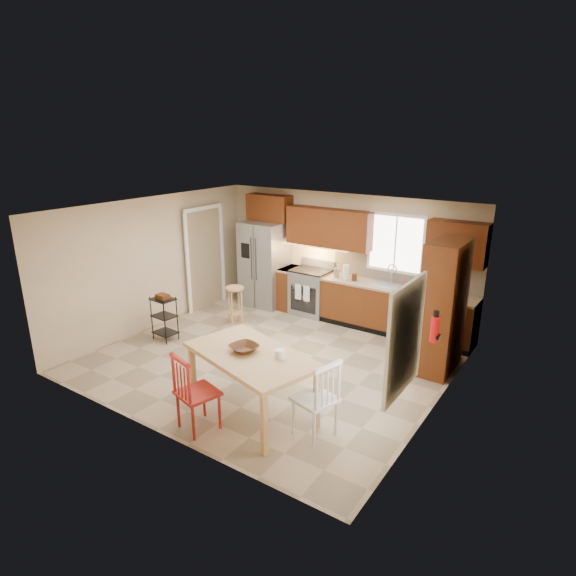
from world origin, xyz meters
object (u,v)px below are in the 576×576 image
(soap_bottle, at_px, (405,285))
(chair_red, at_px, (198,391))
(utility_cart, at_px, (164,318))
(pantry, at_px, (443,307))
(table_jar, at_px, (280,356))
(fire_extinguisher, at_px, (435,329))
(refrigerator, at_px, (265,264))
(dining_table, at_px, (252,384))
(range_stove, at_px, (311,292))
(table_bowl, at_px, (244,352))
(bar_stool, at_px, (235,305))
(chair_white, at_px, (315,397))

(soap_bottle, height_order, chair_red, soap_bottle)
(utility_cart, bearing_deg, pantry, 24.26)
(pantry, distance_m, table_jar, 2.87)
(soap_bottle, distance_m, table_jar, 3.48)
(pantry, relative_size, chair_red, 2.00)
(soap_bottle, xyz_separation_m, fire_extinguisher, (1.15, -1.95, 0.10))
(refrigerator, bearing_deg, utility_cart, -97.96)
(pantry, height_order, dining_table, pantry)
(range_stove, bearing_deg, table_bowl, -71.97)
(range_stove, bearing_deg, chair_red, -77.53)
(refrigerator, bearing_deg, pantry, -12.62)
(range_stove, relative_size, table_jar, 5.28)
(fire_extinguisher, distance_m, chair_red, 3.24)
(bar_stool, bearing_deg, refrigerator, 76.45)
(soap_bottle, distance_m, bar_stool, 3.29)
(dining_table, distance_m, chair_red, 0.74)
(refrigerator, bearing_deg, soap_bottle, -0.45)
(dining_table, height_order, chair_white, chair_white)
(table_jar, bearing_deg, chair_red, -134.20)
(refrigerator, height_order, range_stove, refrigerator)
(dining_table, bearing_deg, chair_white, 18.44)
(fire_extinguisher, xyz_separation_m, chair_white, (-0.93, -1.58, -0.58))
(fire_extinguisher, xyz_separation_m, chair_red, (-2.23, -2.28, -0.58))
(soap_bottle, relative_size, fire_extinguisher, 0.53)
(chair_red, relative_size, table_jar, 6.02)
(range_stove, relative_size, pantry, 0.44)
(chair_red, bearing_deg, bar_stool, 137.84)
(soap_bottle, xyz_separation_m, bar_stool, (-2.99, -1.22, -0.62))
(pantry, relative_size, fire_extinguisher, 5.83)
(refrigerator, relative_size, table_bowl, 5.03)
(fire_extinguisher, relative_size, chair_white, 0.34)
(range_stove, relative_size, bar_stool, 1.23)
(refrigerator, bearing_deg, range_stove, 2.99)
(chair_red, height_order, bar_stool, chair_red)
(fire_extinguisher, bearing_deg, pantry, 100.78)
(range_stove, xyz_separation_m, dining_table, (1.30, -3.66, -0.02))
(range_stove, xyz_separation_m, pantry, (2.98, -0.99, 0.59))
(utility_cart, bearing_deg, table_bowl, -16.77)
(refrigerator, bearing_deg, chair_white, -46.23)
(fire_extinguisher, relative_size, chair_red, 0.34)
(refrigerator, height_order, soap_bottle, refrigerator)
(chair_white, xyz_separation_m, bar_stool, (-3.21, 2.31, -0.15))
(chair_white, distance_m, bar_stool, 3.96)
(chair_white, relative_size, table_bowl, 2.90)
(range_stove, height_order, chair_white, chair_white)
(bar_stool, bearing_deg, range_stove, 31.30)
(range_stove, height_order, pantry, pantry)
(range_stove, xyz_separation_m, chair_red, (0.95, -4.31, 0.06))
(range_stove, xyz_separation_m, utility_cart, (-1.51, -2.63, -0.05))
(dining_table, distance_m, utility_cart, 3.00)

